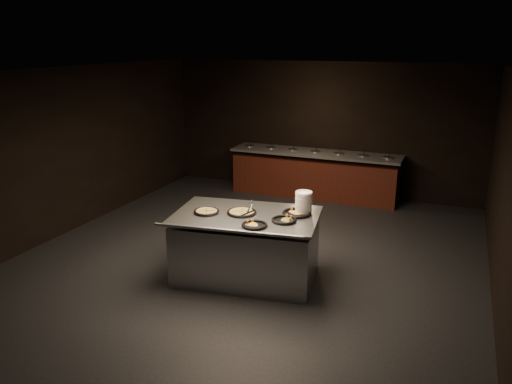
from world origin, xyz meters
TOP-DOWN VIEW (x-y plane):
  - room at (0.00, 0.00)m, footprint 7.02×8.02m
  - salad_bar at (0.00, 3.56)m, footprint 3.70×0.83m
  - serving_counter at (0.21, -0.66)m, footprint 2.18×1.58m
  - plate_stack at (0.93, -0.27)m, footprint 0.24×0.24m
  - pan_veggie_whole at (-0.34, -0.81)m, footprint 0.36×0.36m
  - pan_cheese_whole at (0.13, -0.65)m, footprint 0.42×0.42m
  - pan_cheese_slices_a at (0.87, -0.39)m, footprint 0.41×0.41m
  - pan_cheese_slices_b at (0.50, -1.05)m, footprint 0.35×0.35m
  - pan_veggie_slices at (0.79, -0.72)m, footprint 0.34×0.34m
  - server_left at (0.23, -0.57)m, footprint 0.12×0.35m
  - server_right at (0.37, -0.88)m, footprint 0.34×0.10m

SIDE VIEW (x-z plane):
  - salad_bar at x=0.00m, z-range -0.15..1.03m
  - serving_counter at x=0.21m, z-range -0.02..0.95m
  - pan_cheese_slices_a at x=0.87m, z-range 0.97..1.01m
  - pan_cheese_slices_b at x=0.50m, z-range 0.97..1.01m
  - pan_veggie_slices at x=0.79m, z-range 0.97..1.01m
  - pan_veggie_whole at x=-0.34m, z-range 0.97..1.01m
  - pan_cheese_whole at x=0.13m, z-range 0.97..1.01m
  - server_right at x=0.37m, z-range 0.97..1.13m
  - server_left at x=0.23m, z-range 0.97..1.13m
  - plate_stack at x=0.93m, z-range 0.97..1.27m
  - room at x=0.00m, z-range -0.01..2.91m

